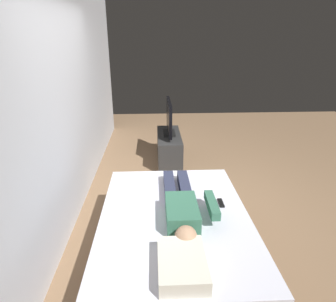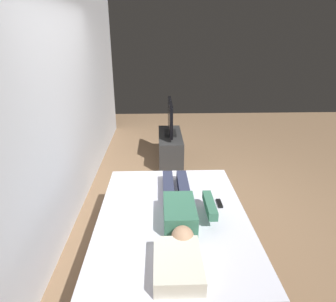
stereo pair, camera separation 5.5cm
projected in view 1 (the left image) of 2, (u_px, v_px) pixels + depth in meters
ground_plane at (188, 208)px, 3.81m from camera, size 10.00×10.00×0.00m
back_wall at (71, 97)px, 3.59m from camera, size 6.40×0.10×2.80m
bed at (175, 239)px, 2.82m from camera, size 2.02×1.47×0.54m
pillow at (182, 264)px, 2.05m from camera, size 0.48×0.34×0.12m
person at (182, 206)px, 2.71m from camera, size 1.26×0.46×0.18m
remote at (221, 203)px, 2.90m from camera, size 0.15×0.04×0.02m
tv_stand at (169, 148)px, 5.16m from camera, size 1.10×0.40×0.50m
tv at (169, 119)px, 4.96m from camera, size 0.88×0.20×0.59m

